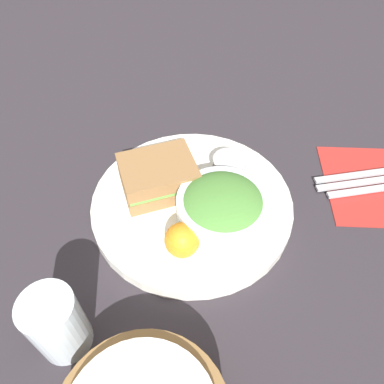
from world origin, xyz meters
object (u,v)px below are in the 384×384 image
knife (364,182)px  plate (192,204)px  salad_bowl (222,207)px  spoon (369,190)px  fork (360,175)px  drink_glass (57,324)px  dressing_cup (229,167)px  sandwich (158,176)px

knife → plate: bearing=180.0°
salad_bowl → spoon: (-0.26, -0.09, -0.05)m
spoon → fork: bearing=90.0°
drink_glass → fork: size_ratio=0.63×
dressing_cup → knife: (-0.24, -0.01, -0.03)m
salad_bowl → knife: (-0.25, -0.11, -0.05)m
dressing_cup → salad_bowl: bearing=82.6°
plate → salad_bowl: bearing=140.8°
drink_glass → fork: drink_glass is taller
dressing_cup → knife: bearing=-178.3°
fork → plate: bearing=-176.7°
sandwich → dressing_cup: (-0.12, -0.04, -0.01)m
spoon → plate: bearing=176.7°
salad_bowl → fork: salad_bowl is taller
fork → dressing_cup: bearing=173.3°
salad_bowl → dressing_cup: 0.10m
salad_bowl → plate: bearing=-39.2°
fork → knife: bearing=-90.0°
knife → sandwich: bearing=174.3°
drink_glass → knife: size_ratio=0.60×
fork → spoon: 0.04m
plate → fork: bearing=-164.0°
fork → spoon: bearing=-90.0°
plate → spoon: 0.31m
drink_glass → fork: 0.55m
salad_bowl → dressing_cup: salad_bowl is taller
dressing_cup → knife: 0.24m
plate → knife: (-0.30, -0.07, -0.00)m
knife → spoon: bearing=-90.0°
sandwich → knife: 0.36m
salad_bowl → knife: size_ratio=0.78×
spoon → sandwich: bearing=171.5°
knife → drink_glass: bearing=-159.8°
plate → sandwich: size_ratio=2.30×
sandwich → drink_glass: size_ratio=1.35×
plate → spoon: plate is taller
sandwich → knife: size_ratio=0.81×
plate → dressing_cup: (-0.06, -0.06, 0.03)m
dressing_cup → knife: dressing_cup is taller
dressing_cup → spoon: dressing_cup is taller
sandwich → plate: bearing=156.8°
dressing_cup → sandwich: bearing=17.4°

